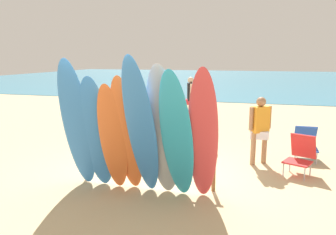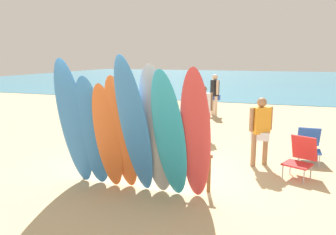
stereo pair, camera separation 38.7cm
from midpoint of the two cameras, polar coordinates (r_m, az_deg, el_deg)
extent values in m
plane|color=tan|center=(19.83, 12.31, 3.38)|extent=(60.00, 60.00, 0.00)
cube|color=teal|center=(37.49, 15.47, 6.57)|extent=(60.00, 40.00, 0.02)
cylinder|color=brown|center=(6.88, -12.61, -7.28)|extent=(0.07, 0.07, 0.67)
cylinder|color=brown|center=(6.01, 9.02, -9.80)|extent=(0.07, 0.07, 0.67)
cylinder|color=brown|center=(6.23, -2.59, -5.69)|extent=(2.67, 0.06, 0.06)
ellipsoid|color=#337AD1|center=(6.11, -14.43, -1.16)|extent=(0.59, 0.75, 2.41)
ellipsoid|color=#337AD1|center=(6.01, -11.25, -2.68)|extent=(0.61, 0.68, 2.12)
ellipsoid|color=orange|center=(5.84, -8.63, -3.56)|extent=(0.52, 0.66, 2.00)
ellipsoid|color=orange|center=(5.72, -6.20, -3.08)|extent=(0.52, 0.74, 2.14)
ellipsoid|color=#337AD1|center=(5.43, -3.84, -2.00)|extent=(0.56, 0.98, 2.47)
ellipsoid|color=#999EA3|center=(5.43, 0.01, -2.75)|extent=(0.57, 0.72, 2.33)
ellipsoid|color=#289EC6|center=(5.30, 2.36, -3.48)|extent=(0.63, 0.87, 2.26)
ellipsoid|color=#D13D42|center=(5.22, 6.97, -3.56)|extent=(0.57, 0.87, 2.29)
cylinder|color=beige|center=(12.10, 6.06, 0.99)|extent=(0.12, 0.12, 0.81)
cylinder|color=beige|center=(12.43, 5.93, 1.25)|extent=(0.12, 0.12, 0.81)
cube|color=#DB333D|center=(12.21, 6.02, 2.70)|extent=(0.44, 0.27, 0.19)
cube|color=black|center=(12.16, 6.06, 4.48)|extent=(0.33, 0.47, 0.64)
sphere|color=beige|center=(12.12, 6.10, 6.51)|extent=(0.23, 0.23, 0.23)
cylinder|color=beige|center=(11.89, 6.17, 4.51)|extent=(0.10, 0.10, 0.56)
cylinder|color=beige|center=(12.42, 5.95, 4.78)|extent=(0.10, 0.10, 0.56)
cylinder|color=brown|center=(9.74, 6.33, -1.51)|extent=(0.12, 0.12, 0.77)
cylinder|color=brown|center=(9.84, 8.08, -1.42)|extent=(0.12, 0.12, 0.77)
cube|color=#DB333D|center=(9.73, 7.25, 0.39)|extent=(0.41, 0.25, 0.18)
cube|color=silver|center=(9.67, 7.30, 2.50)|extent=(0.45, 0.38, 0.60)
sphere|color=brown|center=(9.62, 7.36, 4.91)|extent=(0.22, 0.22, 0.22)
cylinder|color=brown|center=(9.58, 5.87, 2.66)|extent=(0.09, 0.09, 0.53)
cylinder|color=brown|center=(9.75, 8.71, 2.73)|extent=(0.09, 0.09, 0.53)
cylinder|color=#9E704C|center=(7.75, 18.04, -5.23)|extent=(0.11, 0.11, 0.75)
cylinder|color=#9E704C|center=(7.57, 16.18, -5.50)|extent=(0.11, 0.11, 0.75)
cube|color=silver|center=(7.58, 17.25, -3.08)|extent=(0.40, 0.25, 0.18)
cube|color=orange|center=(7.50, 17.40, -0.47)|extent=(0.43, 0.40, 0.58)
sphere|color=#9E704C|center=(7.44, 17.56, 2.53)|extent=(0.21, 0.21, 0.21)
cylinder|color=#9E704C|center=(7.65, 18.89, -0.11)|extent=(0.09, 0.09, 0.52)
cylinder|color=#9E704C|center=(7.35, 15.87, -0.35)|extent=(0.09, 0.09, 0.52)
cylinder|color=beige|center=(13.85, 8.64, 2.17)|extent=(0.13, 0.13, 0.82)
cylinder|color=beige|center=(13.54, 9.20, 1.97)|extent=(0.13, 0.13, 0.82)
cube|color=#2D4CB2|center=(13.65, 8.96, 3.51)|extent=(0.44, 0.27, 0.20)
cube|color=black|center=(13.60, 9.00, 5.13)|extent=(0.42, 0.48, 0.64)
sphere|color=beige|center=(13.57, 9.06, 6.97)|extent=(0.23, 0.23, 0.23)
cylinder|color=beige|center=(13.85, 8.56, 5.39)|extent=(0.10, 0.10, 0.57)
cylinder|color=beige|center=(13.35, 9.47, 5.17)|extent=(0.10, 0.10, 0.57)
cylinder|color=#B7B7BC|center=(7.08, 20.95, -8.88)|extent=(0.02, 0.02, 0.28)
cylinder|color=#B7B7BC|center=(6.96, 24.20, -9.48)|extent=(0.02, 0.02, 0.28)
cylinder|color=#B7B7BC|center=(7.42, 22.03, -8.07)|extent=(0.02, 0.02, 0.28)
cylinder|color=#B7B7BC|center=(7.30, 25.15, -8.62)|extent=(0.02, 0.02, 0.28)
cube|color=red|center=(7.14, 23.17, -7.57)|extent=(0.64, 0.61, 0.03)
cube|color=red|center=(7.35, 24.15, -4.90)|extent=(0.54, 0.39, 0.53)
cylinder|color=#B7B7BC|center=(8.05, 23.25, -6.71)|extent=(0.02, 0.02, 0.28)
cylinder|color=#B7B7BC|center=(8.10, 26.23, -6.86)|extent=(0.02, 0.02, 0.28)
cylinder|color=#B7B7BC|center=(8.41, 23.09, -5.97)|extent=(0.02, 0.02, 0.28)
cylinder|color=#B7B7BC|center=(8.46, 25.94, -6.12)|extent=(0.02, 0.02, 0.28)
cube|color=blue|center=(8.21, 24.72, -5.37)|extent=(0.50, 0.46, 0.03)
cube|color=blue|center=(8.50, 24.63, -3.09)|extent=(0.50, 0.31, 0.49)
camera|label=1|loc=(0.19, -88.52, 0.28)|focal=34.81mm
camera|label=2|loc=(0.19, 91.48, -0.28)|focal=34.81mm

